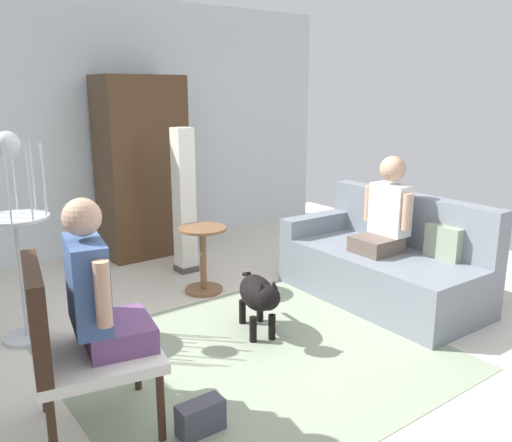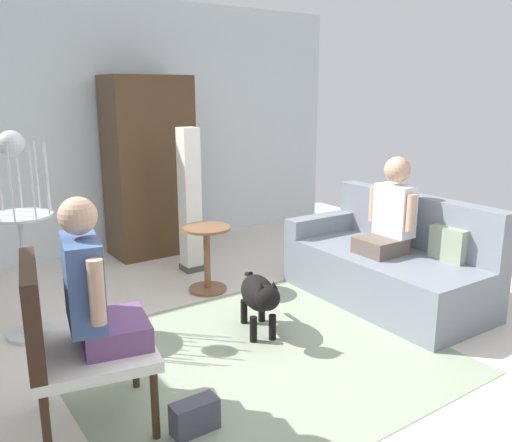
{
  "view_description": "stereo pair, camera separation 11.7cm",
  "coord_description": "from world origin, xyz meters",
  "px_view_note": "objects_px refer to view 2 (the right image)",
  "views": [
    {
      "loc": [
        -2.19,
        -2.66,
        1.84
      ],
      "look_at": [
        -0.03,
        0.21,
        0.95
      ],
      "focal_mm": 37.33,
      "sensor_mm": 36.0,
      "label": 1
    },
    {
      "loc": [
        -2.09,
        -2.73,
        1.84
      ],
      "look_at": [
        -0.03,
        0.21,
        0.95
      ],
      "focal_mm": 37.33,
      "sensor_mm": 36.0,
      "label": 2
    }
  ],
  "objects_px": {
    "round_end_table": "(207,256)",
    "handbag": "(195,417)",
    "bird_cage_stand": "(20,219)",
    "armchair": "(65,335)",
    "person_on_couch": "(391,213)",
    "column_lamp": "(190,202)",
    "dog": "(259,295)",
    "armoire_cabinet": "(149,167)",
    "couch": "(389,265)",
    "person_on_armchair": "(93,289)"
  },
  "relations": [
    {
      "from": "person_on_couch",
      "to": "round_end_table",
      "type": "distance_m",
      "value": 1.7
    },
    {
      "from": "armchair",
      "to": "round_end_table",
      "type": "height_order",
      "value": "armchair"
    },
    {
      "from": "dog",
      "to": "armoire_cabinet",
      "type": "xyz_separation_m",
      "value": [
        0.23,
        2.46,
        0.67
      ]
    },
    {
      "from": "person_on_couch",
      "to": "column_lamp",
      "type": "xyz_separation_m",
      "value": [
        -1.04,
        1.73,
        -0.07
      ]
    },
    {
      "from": "person_on_couch",
      "to": "column_lamp",
      "type": "relative_size",
      "value": 0.56
    },
    {
      "from": "armchair",
      "to": "armoire_cabinet",
      "type": "distance_m",
      "value": 3.36
    },
    {
      "from": "person_on_couch",
      "to": "round_end_table",
      "type": "xyz_separation_m",
      "value": [
        -1.19,
        1.12,
        -0.46
      ]
    },
    {
      "from": "bird_cage_stand",
      "to": "column_lamp",
      "type": "distance_m",
      "value": 1.87
    },
    {
      "from": "dog",
      "to": "couch",
      "type": "bearing_deg",
      "value": -2.98
    },
    {
      "from": "dog",
      "to": "column_lamp",
      "type": "bearing_deg",
      "value": 79.79
    },
    {
      "from": "round_end_table",
      "to": "dog",
      "type": "relative_size",
      "value": 0.82
    },
    {
      "from": "armoire_cabinet",
      "to": "handbag",
      "type": "height_order",
      "value": "armoire_cabinet"
    },
    {
      "from": "person_on_armchair",
      "to": "round_end_table",
      "type": "height_order",
      "value": "person_on_armchair"
    },
    {
      "from": "person_on_armchair",
      "to": "dog",
      "type": "bearing_deg",
      "value": 15.84
    },
    {
      "from": "person_on_couch",
      "to": "handbag",
      "type": "xyz_separation_m",
      "value": [
        -2.32,
        -0.69,
        -0.71
      ]
    },
    {
      "from": "round_end_table",
      "to": "handbag",
      "type": "xyz_separation_m",
      "value": [
        -1.13,
        -1.81,
        -0.25
      ]
    },
    {
      "from": "bird_cage_stand",
      "to": "armchair",
      "type": "bearing_deg",
      "value": -93.73
    },
    {
      "from": "armchair",
      "to": "round_end_table",
      "type": "distance_m",
      "value": 2.19
    },
    {
      "from": "armchair",
      "to": "bird_cage_stand",
      "type": "xyz_separation_m",
      "value": [
        0.09,
        1.35,
        0.35
      ]
    },
    {
      "from": "couch",
      "to": "person_on_armchair",
      "type": "distance_m",
      "value": 2.81
    },
    {
      "from": "couch",
      "to": "handbag",
      "type": "distance_m",
      "value": 2.48
    },
    {
      "from": "couch",
      "to": "armchair",
      "type": "height_order",
      "value": "armchair"
    },
    {
      "from": "handbag",
      "to": "armchair",
      "type": "bearing_deg",
      "value": 142.05
    },
    {
      "from": "bird_cage_stand",
      "to": "handbag",
      "type": "bearing_deg",
      "value": -75.56
    },
    {
      "from": "couch",
      "to": "bird_cage_stand",
      "type": "relative_size",
      "value": 1.16
    },
    {
      "from": "armchair",
      "to": "column_lamp",
      "type": "relative_size",
      "value": 0.66
    },
    {
      "from": "person_on_armchair",
      "to": "column_lamp",
      "type": "distance_m",
      "value": 2.63
    },
    {
      "from": "handbag",
      "to": "dog",
      "type": "bearing_deg",
      "value": 38.26
    },
    {
      "from": "round_end_table",
      "to": "armoire_cabinet",
      "type": "xyz_separation_m",
      "value": [
        0.1,
        1.43,
        0.66
      ]
    },
    {
      "from": "column_lamp",
      "to": "dog",
      "type": "bearing_deg",
      "value": -100.21
    },
    {
      "from": "person_on_armchair",
      "to": "column_lamp",
      "type": "bearing_deg",
      "value": 50.51
    },
    {
      "from": "column_lamp",
      "to": "person_on_armchair",
      "type": "bearing_deg",
      "value": -129.49
    },
    {
      "from": "person_on_couch",
      "to": "armoire_cabinet",
      "type": "xyz_separation_m",
      "value": [
        -1.1,
        2.56,
        0.2
      ]
    },
    {
      "from": "bird_cage_stand",
      "to": "armoire_cabinet",
      "type": "bearing_deg",
      "value": 41.26
    },
    {
      "from": "couch",
      "to": "dog",
      "type": "xyz_separation_m",
      "value": [
        -1.37,
        0.07,
        0.01
      ]
    },
    {
      "from": "couch",
      "to": "round_end_table",
      "type": "xyz_separation_m",
      "value": [
        -1.23,
        1.1,
        0.02
      ]
    },
    {
      "from": "armchair",
      "to": "person_on_armchair",
      "type": "height_order",
      "value": "person_on_armchair"
    },
    {
      "from": "column_lamp",
      "to": "handbag",
      "type": "xyz_separation_m",
      "value": [
        -1.29,
        -2.42,
        -0.64
      ]
    },
    {
      "from": "armoire_cabinet",
      "to": "armchair",
      "type": "bearing_deg",
      "value": -122.08
    },
    {
      "from": "person_on_armchair",
      "to": "armoire_cabinet",
      "type": "distance_m",
      "value": 3.28
    },
    {
      "from": "couch",
      "to": "column_lamp",
      "type": "xyz_separation_m",
      "value": [
        -1.08,
        1.71,
        0.42
      ]
    },
    {
      "from": "couch",
      "to": "person_on_couch",
      "type": "bearing_deg",
      "value": -153.73
    },
    {
      "from": "couch",
      "to": "handbag",
      "type": "relative_size",
      "value": 6.87
    },
    {
      "from": "dog",
      "to": "person_on_armchair",
      "type": "bearing_deg",
      "value": -164.16
    },
    {
      "from": "dog",
      "to": "handbag",
      "type": "height_order",
      "value": "dog"
    },
    {
      "from": "armoire_cabinet",
      "to": "handbag",
      "type": "distance_m",
      "value": 3.59
    },
    {
      "from": "person_on_couch",
      "to": "armoire_cabinet",
      "type": "distance_m",
      "value": 2.79
    },
    {
      "from": "couch",
      "to": "dog",
      "type": "distance_m",
      "value": 1.37
    },
    {
      "from": "round_end_table",
      "to": "handbag",
      "type": "bearing_deg",
      "value": -121.91
    },
    {
      "from": "dog",
      "to": "round_end_table",
      "type": "bearing_deg",
      "value": 82.4
    }
  ]
}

